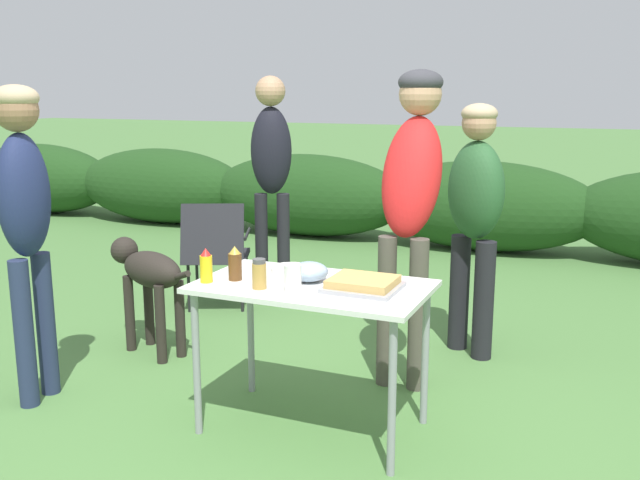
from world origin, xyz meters
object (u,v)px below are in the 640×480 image
(beer_bottle, at_px, (235,264))
(camp_chair_green_behind_table, at_px, (216,249))
(food_tray, at_px, (363,284))
(dog, at_px, (148,276))
(mustard_bottle, at_px, (206,266))
(standing_person_in_red_jacket, at_px, (412,183))
(standing_person_with_beanie, at_px, (271,163))
(mixing_bowl, at_px, (309,272))
(paper_cup_stack, at_px, (293,278))
(standing_person_in_dark_puffer, at_px, (24,204))
(plate_stack, at_px, (291,269))
(folding_table, at_px, (312,300))
(standing_person_in_navy_coat, at_px, (475,205))
(spice_jar, at_px, (259,274))

(beer_bottle, relative_size, camp_chair_green_behind_table, 0.20)
(food_tray, distance_m, dog, 1.74)
(mustard_bottle, distance_m, beer_bottle, 0.14)
(standing_person_in_red_jacket, height_order, standing_person_with_beanie, standing_person_in_red_jacket)
(mixing_bowl, relative_size, paper_cup_stack, 1.44)
(beer_bottle, distance_m, dog, 1.23)
(standing_person_with_beanie, bearing_deg, standing_person_in_dark_puffer, -120.44)
(food_tray, bearing_deg, plate_stack, 159.16)
(mixing_bowl, distance_m, standing_person_in_red_jacket, 0.88)
(beer_bottle, relative_size, standing_person_with_beanie, 0.10)
(beer_bottle, height_order, standing_person_in_red_jacket, standing_person_in_red_jacket)
(folding_table, xyz_separation_m, camp_chair_green_behind_table, (-1.47, 1.52, -0.20))
(folding_table, distance_m, camp_chair_green_behind_table, 2.13)
(folding_table, relative_size, dog, 1.41)
(mixing_bowl, xyz_separation_m, paper_cup_stack, (0.01, -0.21, 0.02))
(folding_table, bearing_deg, standing_person_with_beanie, 121.76)
(paper_cup_stack, height_order, dog, paper_cup_stack)
(mustard_bottle, relative_size, camp_chair_green_behind_table, 0.20)
(standing_person_in_red_jacket, bearing_deg, standing_person_in_dark_puffer, -148.82)
(dog, xyz_separation_m, camp_chair_green_behind_table, (-0.10, 0.96, -0.03))
(mustard_bottle, distance_m, dog, 1.20)
(folding_table, relative_size, camp_chair_green_behind_table, 1.32)
(folding_table, bearing_deg, food_tray, 1.63)
(plate_stack, relative_size, paper_cup_stack, 1.65)
(plate_stack, xyz_separation_m, standing_person_with_beanie, (-1.03, 1.81, 0.33))
(paper_cup_stack, bearing_deg, plate_stack, 116.50)
(camp_chair_green_behind_table, bearing_deg, food_tray, -65.42)
(plate_stack, height_order, paper_cup_stack, paper_cup_stack)
(folding_table, xyz_separation_m, food_tray, (0.25, 0.01, 0.10))
(food_tray, xyz_separation_m, dog, (-1.63, 0.55, -0.26))
(mixing_bowl, bearing_deg, folding_table, -49.56)
(mustard_bottle, height_order, camp_chair_green_behind_table, mustard_bottle)
(beer_bottle, height_order, standing_person_in_navy_coat, standing_person_in_navy_coat)
(folding_table, height_order, standing_person_with_beanie, standing_person_with_beanie)
(standing_person_in_red_jacket, bearing_deg, mixing_bowl, -111.07)
(plate_stack, bearing_deg, camp_chair_green_behind_table, 133.53)
(spice_jar, distance_m, standing_person_in_dark_puffer, 1.33)
(standing_person_in_navy_coat, bearing_deg, plate_stack, -86.07)
(paper_cup_stack, relative_size, camp_chair_green_behind_table, 0.16)
(plate_stack, height_order, spice_jar, spice_jar)
(paper_cup_stack, distance_m, mustard_bottle, 0.46)
(camp_chair_green_behind_table, bearing_deg, standing_person_in_red_jacket, -46.91)
(standing_person_in_dark_puffer, bearing_deg, standing_person_in_navy_coat, -57.22)
(plate_stack, relative_size, mixing_bowl, 1.15)
(spice_jar, height_order, standing_person_in_dark_puffer, standing_person_in_dark_puffer)
(paper_cup_stack, relative_size, spice_jar, 0.92)
(folding_table, distance_m, paper_cup_stack, 0.22)
(paper_cup_stack, xyz_separation_m, mustard_bottle, (-0.46, -0.01, 0.01))
(spice_jar, distance_m, standing_person_in_navy_coat, 1.67)
(mixing_bowl, relative_size, standing_person_in_red_jacket, 0.11)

